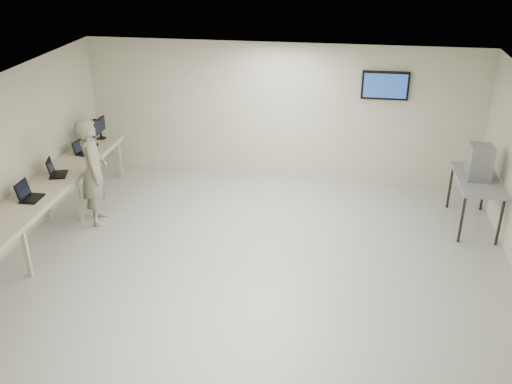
# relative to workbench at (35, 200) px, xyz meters

# --- Properties ---
(room) EXTENTS (8.01, 7.01, 2.81)m
(room) POSITION_rel_workbench_xyz_m (3.62, 0.06, 0.58)
(room) COLOR beige
(room) RESTS_ON ground
(workbench) EXTENTS (0.76, 6.00, 0.90)m
(workbench) POSITION_rel_workbench_xyz_m (0.00, 0.00, 0.00)
(workbench) COLOR #BAA68C
(workbench) RESTS_ON ground
(laptop_1) EXTENTS (0.32, 0.38, 0.30)m
(laptop_1) POSITION_rel_workbench_xyz_m (-0.03, -0.10, 0.15)
(laptop_1) COLOR black
(laptop_1) RESTS_ON workbench
(laptop_2) EXTENTS (0.41, 0.44, 0.29)m
(laptop_2) POSITION_rel_workbench_xyz_m (-0.06, 0.86, 0.15)
(laptop_2) COLOR black
(laptop_2) RESTS_ON workbench
(laptop_3) EXTENTS (0.33, 0.37, 0.25)m
(laptop_3) POSITION_rel_workbench_xyz_m (-0.03, 1.91, 0.14)
(laptop_3) COLOR black
(laptop_3) RESTS_ON workbench
(monitor_near) EXTENTS (0.21, 0.48, 0.48)m
(monitor_near) POSITION_rel_workbench_xyz_m (-0.01, 2.34, 0.36)
(monitor_near) COLOR black
(monitor_near) RESTS_ON workbench
(monitor_far) EXTENTS (0.19, 0.43, 0.42)m
(monitor_far) POSITION_rel_workbench_xyz_m (-0.01, 2.75, 0.33)
(monitor_far) COLOR black
(monitor_far) RESTS_ON workbench
(soldier) EXTENTS (0.69, 0.83, 1.94)m
(soldier) POSITION_rel_workbench_xyz_m (0.61, 0.96, 0.14)
(soldier) COLOR slate
(soldier) RESTS_ON ground
(side_table) EXTENTS (0.71, 1.51, 0.91)m
(side_table) POSITION_rel_workbench_xyz_m (7.19, 1.84, 0.01)
(side_table) COLOR gray
(side_table) RESTS_ON ground
(storage_bins) EXTENTS (0.38, 0.42, 0.60)m
(storage_bins) POSITION_rel_workbench_xyz_m (7.17, 1.84, 0.38)
(storage_bins) COLOR gray
(storage_bins) RESTS_ON side_table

